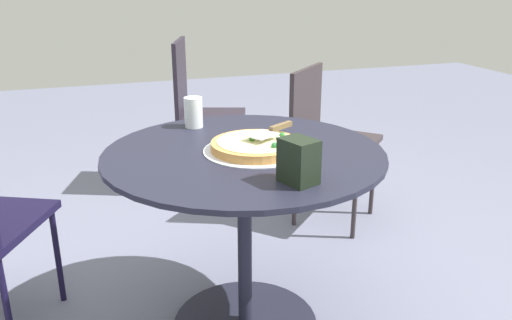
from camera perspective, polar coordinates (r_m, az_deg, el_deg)
The scene contains 7 objects.
patio_table at distance 1.89m, azimuth -1.26°, elevation -4.59°, with size 0.97×0.97×0.72m.
pizza_on_tray at distance 1.81m, azimuth 0.02°, elevation 1.51°, with size 0.36×0.36×0.05m.
pizza_server at distance 1.85m, azimuth 1.75°, elevation 3.25°, with size 0.15×0.21×0.02m.
drinking_cup at distance 2.10m, azimuth -6.78°, elevation 5.15°, with size 0.07×0.07×0.12m, color white.
napkin_dispenser at distance 1.53m, azimuth 4.64°, elevation -0.12°, with size 0.11×0.08×0.13m, color black.
patio_chair_far at distance 3.26m, azimuth -6.20°, elevation 5.97°, with size 0.51×0.51×0.92m.
patio_chair_corner at distance 2.83m, azimuth 7.48°, elevation 3.09°, with size 0.55×0.55×0.83m.
Camera 1 is at (-1.64, 0.51, 1.30)m, focal length 36.96 mm.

